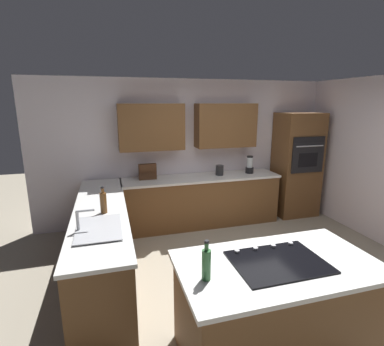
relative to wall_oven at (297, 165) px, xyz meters
The scene contains 16 objects.
ground_plane 2.72m from the wall_oven, 42.84° to the left, with size 14.00×14.00×0.00m, color #9E937F.
wall_back 2.00m from the wall_oven, ahead, with size 6.00×0.44×2.60m.
lower_cabinets_back 2.03m from the wall_oven, ahead, with size 2.80×0.60×0.86m, color brown.
countertop_back 1.95m from the wall_oven, ahead, with size 2.84×0.64×0.04m, color silver.
lower_cabinets_side 3.89m from the wall_oven, 17.62° to the left, with size 0.60×2.90×0.86m, color brown.
countertop_side 3.85m from the wall_oven, 17.62° to the left, with size 0.64×2.94×0.04m, color silver.
island_base 3.72m from the wall_oven, 52.86° to the left, with size 1.61×0.85×0.86m, color brown.
island_top 3.68m from the wall_oven, 52.86° to the left, with size 1.69×0.93×0.04m, color silver.
wall_oven is the anchor object (origin of this frame).
sink_unit 4.11m from the wall_oven, 26.49° to the left, with size 0.46×0.70×0.23m.
cooktop 3.67m from the wall_oven, 52.81° to the left, with size 0.76×0.56×0.03m.
blender 1.00m from the wall_oven, ahead, with size 0.15×0.15×0.32m.
spice_rack 2.90m from the wall_oven, ahead, with size 0.30×0.11×0.27m.
kettle 1.60m from the wall_oven, ahead, with size 0.14×0.14×0.18m, color #262628.
dish_soap_bottle 3.86m from the wall_oven, 20.50° to the left, with size 0.08×0.08×0.33m.
oil_bottle 4.15m from the wall_oven, 46.14° to the left, with size 0.07×0.07×0.32m.
Camera 1 is at (1.67, 3.14, 2.20)m, focal length 27.56 mm.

